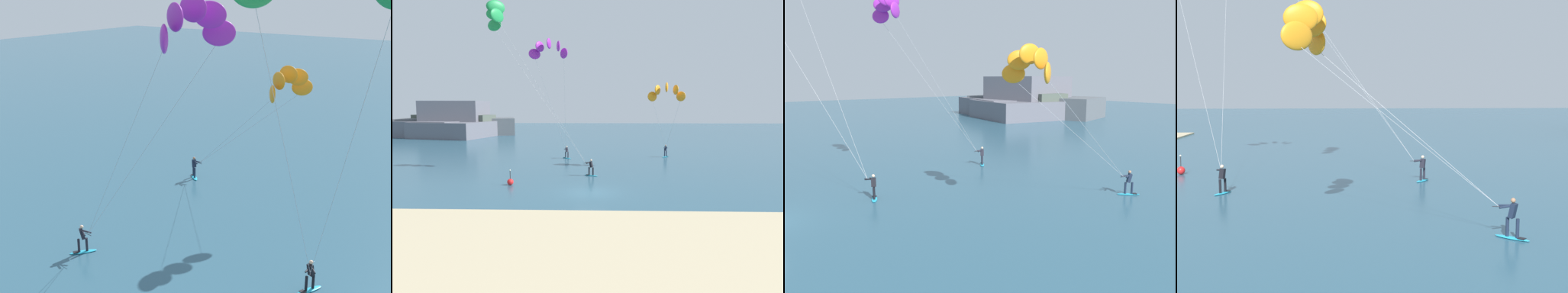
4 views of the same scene
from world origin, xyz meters
TOP-DOWN VIEW (x-y plane):
  - kitesurfer_far_out at (8.34, 12.87)m, footprint 4.41×9.84m
  - marker_buoy at (-7.11, 2.51)m, footprint 0.56×0.56m

SIDE VIEW (x-z plane):
  - marker_buoy at x=-7.11m, z-range -0.39..0.99m
  - kitesurfer_far_out at x=8.34m, z-range 3.31..12.91m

